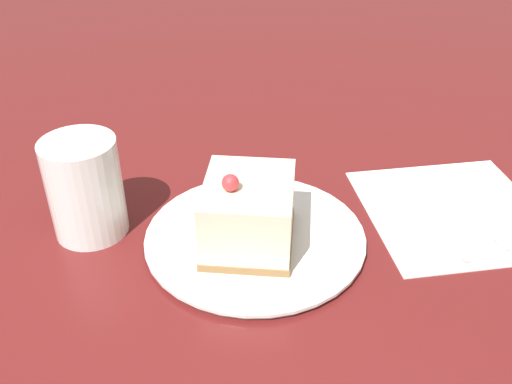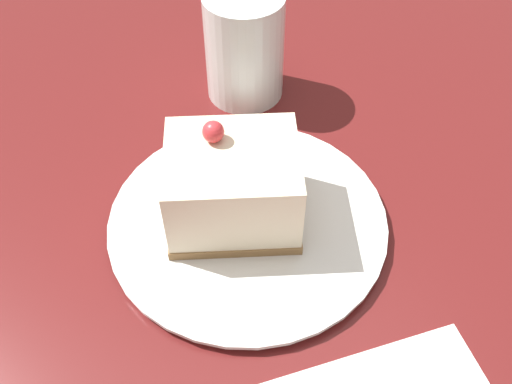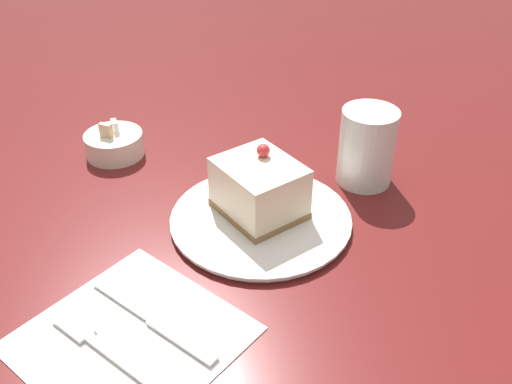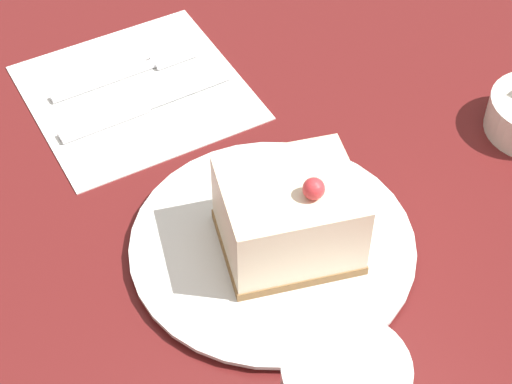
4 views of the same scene
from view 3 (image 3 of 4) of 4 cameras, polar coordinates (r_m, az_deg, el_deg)
ground_plane at (r=0.77m, az=4.31°, el=-2.78°), size 4.00×4.00×0.00m
plate at (r=0.76m, az=0.48°, el=-2.74°), size 0.24×0.24×0.01m
cake_slice at (r=0.75m, az=0.33°, el=0.38°), size 0.11×0.13×0.09m
napkin at (r=0.63m, az=-12.41°, el=-14.01°), size 0.21×0.21×0.00m
fork at (r=0.63m, az=-15.41°, el=-14.52°), size 0.03×0.16×0.00m
knife at (r=0.63m, az=-9.36°, el=-13.16°), size 0.02×0.18×0.00m
sugar_bowl at (r=0.93m, az=-13.98°, el=4.68°), size 0.09×0.09×0.06m
drinking_glass at (r=0.84m, az=11.03°, el=4.46°), size 0.08×0.08×0.11m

